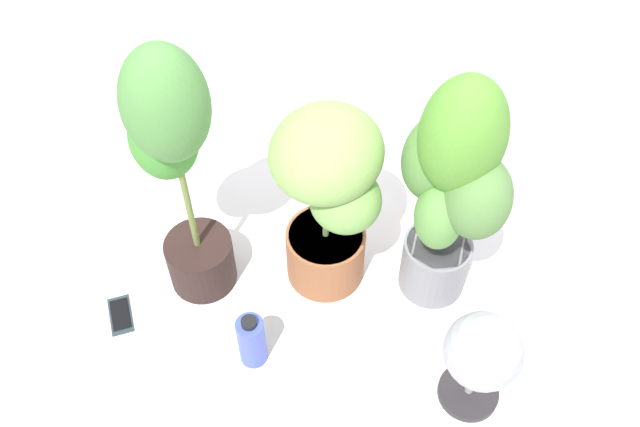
% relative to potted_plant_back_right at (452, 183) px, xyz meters
% --- Properties ---
extents(ground_plane, '(8.00, 8.00, 0.00)m').
position_rel_potted_plant_back_right_xyz_m(ground_plane, '(-0.36, -0.34, -0.50)').
color(ground_plane, silver).
rests_on(ground_plane, ground).
extents(potted_plant_back_right, '(0.40, 0.31, 0.86)m').
position_rel_potted_plant_back_right_xyz_m(potted_plant_back_right, '(0.00, 0.00, 0.00)').
color(potted_plant_back_right, slate).
rests_on(potted_plant_back_right, ground).
extents(potted_plant_front_left, '(0.33, 0.28, 0.95)m').
position_rel_potted_plant_back_right_xyz_m(potted_plant_front_left, '(-0.63, -0.44, 0.06)').
color(potted_plant_front_left, black).
rests_on(potted_plant_front_left, ground).
extents(potted_plant_center, '(0.42, 0.38, 0.69)m').
position_rel_potted_plant_back_right_xyz_m(potted_plant_center, '(-0.31, -0.17, -0.08)').
color(potted_plant_center, brown).
rests_on(potted_plant_center, ground).
extents(cell_phone, '(0.16, 0.14, 0.01)m').
position_rel_potted_plant_back_right_xyz_m(cell_phone, '(-0.73, -0.72, -0.50)').
color(cell_phone, '#28373B').
rests_on(cell_phone, ground).
extents(floor_fan, '(0.30, 0.30, 0.37)m').
position_rel_potted_plant_back_right_xyz_m(floor_fan, '(0.30, -0.27, -0.26)').
color(floor_fan, '#272426').
rests_on(floor_fan, ground).
extents(nutrient_bottle, '(0.08, 0.08, 0.22)m').
position_rel_potted_plant_back_right_xyz_m(nutrient_bottle, '(-0.29, -0.56, -0.40)').
color(nutrient_bottle, '#4052C2').
rests_on(nutrient_bottle, ground).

